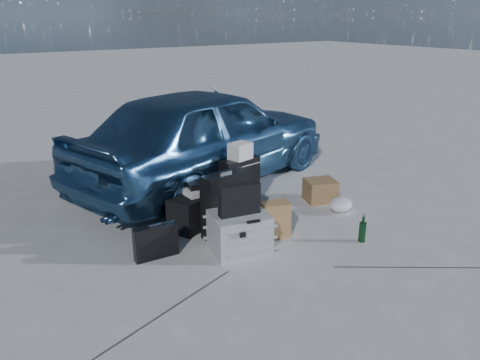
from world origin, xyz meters
name	(u,v)px	position (x,y,z in m)	size (l,w,h in m)	color
ground	(268,245)	(0.00, 0.00, 0.00)	(60.00, 60.00, 0.00)	beige
car	(207,135)	(0.49, 2.10, 0.72)	(1.70, 4.22, 1.44)	#386896
pelican_case	(239,232)	(-0.32, 0.08, 0.21)	(0.58, 0.47, 0.42)	#97999C
laptop_bag	(239,200)	(-0.33, 0.06, 0.58)	(0.43, 0.11, 0.32)	black
briefcase	(156,242)	(-1.11, 0.42, 0.18)	(0.45, 0.10, 0.35)	black
suitcase_left	(226,204)	(-0.23, 0.48, 0.36)	(0.56, 0.20, 0.73)	black
suitcase_right	(240,183)	(0.36, 1.07, 0.32)	(0.54, 0.19, 0.65)	black
white_carton	(240,151)	(0.36, 1.05, 0.75)	(0.26, 0.21, 0.21)	silver
duffel_bag	(199,208)	(-0.34, 0.90, 0.20)	(0.79, 0.34, 0.39)	black
flat_box_white	(200,190)	(-0.33, 0.89, 0.43)	(0.38, 0.29, 0.07)	silver
flat_box_black	(200,184)	(-0.31, 0.90, 0.49)	(0.30, 0.21, 0.06)	black
kraft_bag	(275,220)	(0.18, 0.11, 0.21)	(0.31, 0.19, 0.41)	#A27046
cardboard_box	(320,190)	(1.35, 0.62, 0.14)	(0.39, 0.34, 0.29)	olive
plastic_bag	(341,205)	(1.32, 0.21, 0.09)	(0.33, 0.28, 0.18)	silver
green_bottle	(363,229)	(0.90, -0.51, 0.15)	(0.08, 0.08, 0.31)	black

